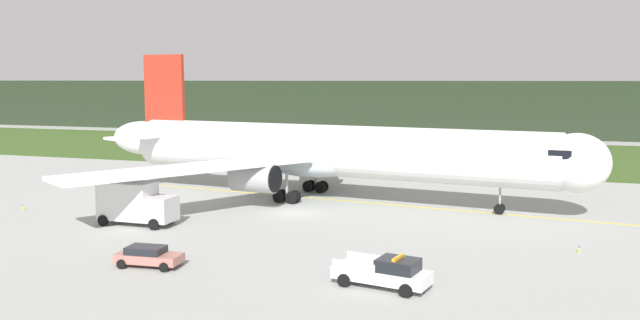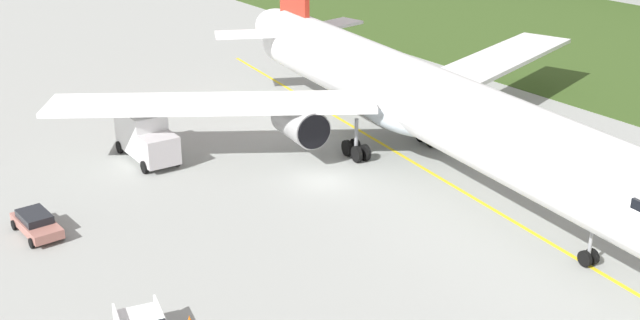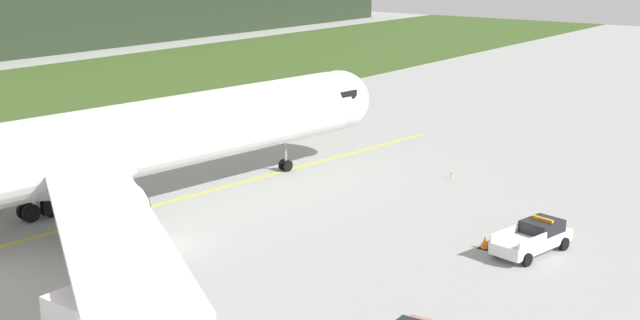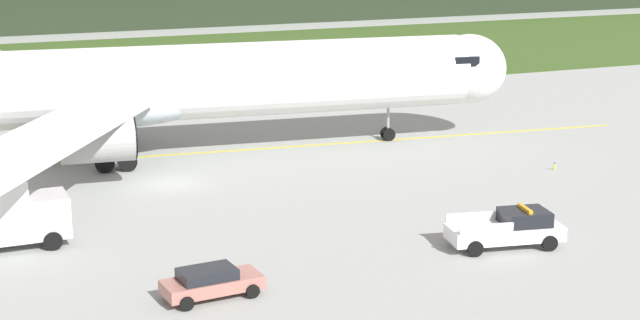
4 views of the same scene
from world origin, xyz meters
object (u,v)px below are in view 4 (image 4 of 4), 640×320
airliner (146,86)px  ops_pickup_truck (509,229)px  staff_car (211,282)px  apron_cone (461,227)px

airliner → ops_pickup_truck: bearing=-65.0°
ops_pickup_truck → staff_car: bearing=-177.8°
ops_pickup_truck → staff_car: size_ratio=1.36×
airliner → apron_cone: size_ratio=63.00×
airliner → staff_car: (-3.51, -25.48, -4.04)m
ops_pickup_truck → apron_cone: ops_pickup_truck is taller
staff_car → airliner: bearing=82.2°
ops_pickup_truck → airliner: bearing=115.0°
ops_pickup_truck → apron_cone: size_ratio=7.01×
staff_car → apron_cone: size_ratio=5.16×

